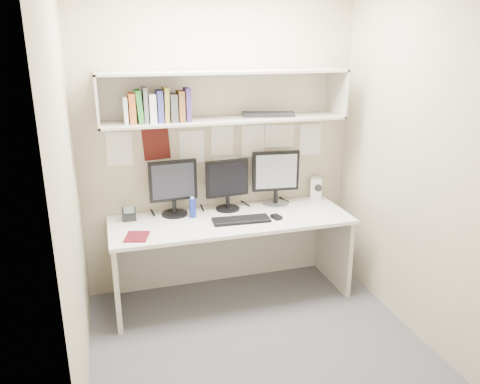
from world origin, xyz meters
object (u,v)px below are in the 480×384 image
object	(u,v)px
desk	(231,257)
monitor_right	(276,176)
monitor_left	(173,186)
keyboard	(241,220)
speaker	(316,188)
maroon_notebook	(137,237)
monitor_center	(227,183)
desk_phone	(129,214)

from	to	relation	value
desk	monitor_right	xyz separation A→B (m)	(0.47, 0.22, 0.63)
monitor_left	keyboard	size ratio (longest dim) A/B	1.01
speaker	desk	bearing A→B (deg)	-142.32
monitor_left	maroon_notebook	size ratio (longest dim) A/B	2.32
monitor_center	maroon_notebook	distance (m)	0.94
monitor_center	speaker	world-z (taller)	monitor_center
keyboard	monitor_center	bearing A→B (deg)	99.38
desk	desk_phone	world-z (taller)	desk_phone
maroon_notebook	speaker	bearing A→B (deg)	30.62
desk_phone	monitor_right	bearing A→B (deg)	1.48
desk	speaker	bearing A→B (deg)	16.54
monitor_center	keyboard	distance (m)	0.39
monitor_center	speaker	distance (m)	0.88
monitor_right	desk_phone	bearing A→B (deg)	-172.87
monitor_right	maroon_notebook	size ratio (longest dim) A/B	2.41
maroon_notebook	keyboard	bearing A→B (deg)	21.67
desk	keyboard	size ratio (longest dim) A/B	4.26
desk	desk_phone	distance (m)	0.94
monitor_left	monitor_center	distance (m)	0.47
keyboard	desk_phone	size ratio (longest dim) A/B	3.53
monitor_left	monitor_right	size ratio (longest dim) A/B	0.96
desk	maroon_notebook	bearing A→B (deg)	-166.71
maroon_notebook	desk_phone	xyz separation A→B (m)	(-0.03, 0.38, 0.05)
monitor_center	monitor_right	bearing A→B (deg)	-4.81
monitor_center	monitor_right	distance (m)	0.45
desk	keyboard	xyz separation A→B (m)	(0.06, -0.10, 0.38)
monitor_right	keyboard	xyz separation A→B (m)	(-0.41, -0.32, -0.25)
desk	desk_phone	size ratio (longest dim) A/B	15.04
keyboard	maroon_notebook	xyz separation A→B (m)	(-0.85, -0.09, -0.01)
monitor_left	maroon_notebook	xyz separation A→B (m)	(-0.35, -0.41, -0.25)
desk	monitor_left	world-z (taller)	monitor_left
maroon_notebook	desk_phone	size ratio (longest dim) A/B	1.53
desk_phone	monitor_center	bearing A→B (deg)	2.08
desk	keyboard	bearing A→B (deg)	-57.91
maroon_notebook	monitor_right	bearing A→B (deg)	33.39
keyboard	maroon_notebook	size ratio (longest dim) A/B	2.30
desk	monitor_center	size ratio (longest dim) A/B	4.50
desk	maroon_notebook	world-z (taller)	maroon_notebook
monitor_left	speaker	size ratio (longest dim) A/B	2.36
monitor_center	monitor_left	bearing A→B (deg)	175.22
monitor_center	speaker	size ratio (longest dim) A/B	2.22
keyboard	desk_phone	bearing A→B (deg)	165.30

